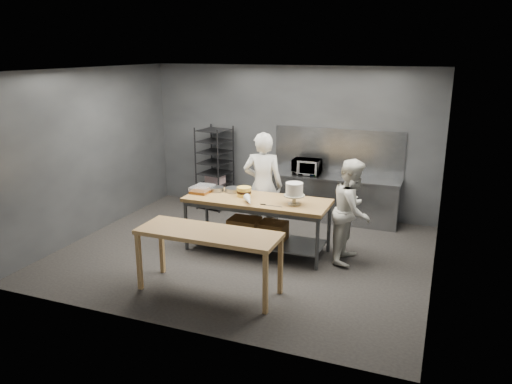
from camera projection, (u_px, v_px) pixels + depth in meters
ground at (244, 252)px, 8.41m from camera, size 6.00×6.00×0.00m
back_wall at (290, 140)px, 10.24m from camera, size 6.00×0.04×3.00m
work_table at (257, 219)px, 8.35m from camera, size 2.40×0.90×0.92m
near_counter at (208, 237)px, 6.86m from camera, size 2.00×0.70×0.90m
back_counter at (333, 198)px, 9.89m from camera, size 2.60×0.60×0.90m
splashback_panel at (338, 151)px, 9.91m from camera, size 2.60×0.02×0.90m
speed_rack at (215, 169)px, 10.59m from camera, size 0.68×0.72×1.75m
chef_behind at (263, 186)px, 8.85m from camera, size 0.78×0.59×1.93m
chef_right at (352, 211)px, 7.89m from camera, size 0.68×0.85×1.67m
microwave at (307, 167)px, 9.92m from camera, size 0.54×0.37×0.30m
frosted_cake_stand at (294, 191)px, 7.89m from camera, size 0.34×0.34×0.36m
layer_cake at (244, 192)px, 8.36m from camera, size 0.24×0.24×0.16m
cake_pans at (218, 188)px, 8.72m from camera, size 0.83×0.34×0.07m
piping_bag at (249, 201)px, 7.95m from camera, size 0.29×0.39×0.12m
offset_spatula at (268, 205)px, 7.90m from camera, size 0.36×0.02×0.02m
pastry_clamshells at (202, 189)px, 8.61m from camera, size 0.32×0.41×0.11m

